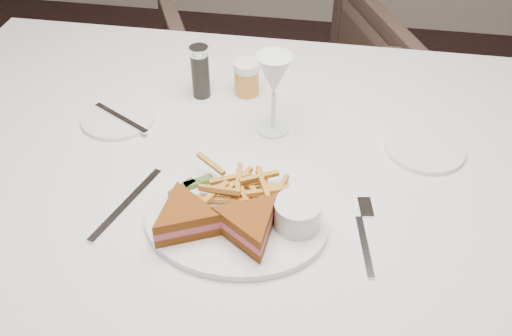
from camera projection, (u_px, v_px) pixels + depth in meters
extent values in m
cube|color=silver|center=(259.00, 289.00, 1.35)|extent=(1.57, 1.05, 0.75)
imported|color=#47332B|center=(282.00, 97.00, 1.97)|extent=(0.93, 0.91, 0.74)
ellipsoid|color=white|center=(236.00, 222.00, 0.99)|extent=(0.32, 0.25, 0.01)
cube|color=silver|center=(127.00, 204.00, 1.03)|extent=(0.08, 0.20, 0.00)
cylinder|color=white|center=(119.00, 117.00, 1.23)|extent=(0.16, 0.16, 0.01)
cylinder|color=white|center=(425.00, 148.00, 1.15)|extent=(0.16, 0.16, 0.01)
cylinder|color=black|center=(200.00, 72.00, 1.26)|extent=(0.04, 0.04, 0.12)
cylinder|color=orange|center=(247.00, 78.00, 1.28)|extent=(0.06, 0.06, 0.08)
cube|color=#416122|center=(198.00, 182.00, 1.05)|extent=(0.05, 0.04, 0.01)
cube|color=#416122|center=(182.00, 188.00, 1.04)|extent=(0.04, 0.05, 0.01)
cylinder|color=white|center=(297.00, 214.00, 0.96)|extent=(0.08, 0.08, 0.05)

